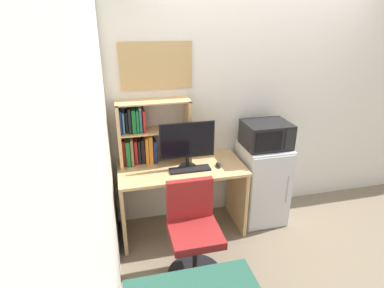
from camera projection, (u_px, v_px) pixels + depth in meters
name	position (u px, v px, depth m)	size (l,w,h in m)	color
wall_back	(290.00, 98.00, 3.54)	(6.40, 0.04, 2.60)	silver
wall_left	(100.00, 197.00, 1.65)	(0.04, 4.40, 2.60)	silver
desk	(182.00, 187.00, 3.26)	(1.26, 0.62, 0.76)	tan
hutch_bookshelf	(144.00, 134.00, 3.15)	(0.72, 0.24, 0.65)	tan
monitor	(187.00, 142.00, 3.06)	(0.54, 0.17, 0.47)	black
keyboard	(190.00, 169.00, 3.09)	(0.40, 0.12, 0.02)	black
computer_mouse	(219.00, 165.00, 3.16)	(0.05, 0.11, 0.03)	black
mini_fridge	(262.00, 183.00, 3.50)	(0.48, 0.51, 0.89)	silver
microwave	(266.00, 135.00, 3.28)	(0.47, 0.39, 0.26)	black
desk_chair	(194.00, 237.00, 2.74)	(0.49, 0.49, 0.88)	black
wall_corkboard	(156.00, 66.00, 3.03)	(0.70, 0.02, 0.45)	tan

